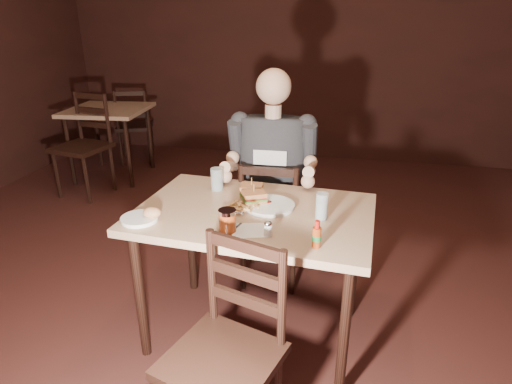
% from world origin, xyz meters
% --- Properties ---
extents(room_shell, '(7.00, 7.00, 7.00)m').
position_xyz_m(room_shell, '(0.00, 0.00, 1.40)').
color(room_shell, black).
rests_on(room_shell, ground).
extents(main_table, '(1.23, 0.86, 0.77)m').
position_xyz_m(main_table, '(0.11, 0.07, 0.69)').
color(main_table, tan).
rests_on(main_table, ground).
extents(bg_table, '(0.87, 0.87, 0.77)m').
position_xyz_m(bg_table, '(-2.00, 2.28, 0.68)').
color(bg_table, tan).
rests_on(bg_table, ground).
extents(chair_far, '(0.42, 0.45, 0.87)m').
position_xyz_m(chair_far, '(0.10, 0.64, 0.43)').
color(chair_far, black).
rests_on(chair_far, ground).
extents(chair_near, '(0.52, 0.55, 0.88)m').
position_xyz_m(chair_near, '(0.13, -0.62, 0.44)').
color(chair_near, black).
rests_on(chair_near, ground).
extents(bg_chair_far, '(0.55, 0.57, 0.90)m').
position_xyz_m(bg_chair_far, '(-2.00, 2.83, 0.45)').
color(bg_chair_far, black).
rests_on(bg_chair_far, ground).
extents(bg_chair_near, '(0.53, 0.57, 0.99)m').
position_xyz_m(bg_chair_near, '(-2.00, 1.73, 0.49)').
color(bg_chair_near, black).
rests_on(bg_chair_near, ground).
extents(diner, '(0.57, 0.45, 0.96)m').
position_xyz_m(diner, '(0.10, 0.59, 0.93)').
color(diner, '#2D2D32').
rests_on(diner, chair_far).
extents(dinner_plate, '(0.27, 0.27, 0.01)m').
position_xyz_m(dinner_plate, '(0.18, 0.11, 0.78)').
color(dinner_plate, white).
rests_on(dinner_plate, main_table).
extents(sandwich_left, '(0.12, 0.11, 0.10)m').
position_xyz_m(sandwich_left, '(0.06, 0.22, 0.83)').
color(sandwich_left, '#BB7A4A').
rests_on(sandwich_left, dinner_plate).
extents(sandwich_right, '(0.15, 0.14, 0.10)m').
position_xyz_m(sandwich_right, '(0.09, 0.13, 0.83)').
color(sandwich_right, '#BB7A4A').
rests_on(sandwich_right, dinner_plate).
extents(fries_pile, '(0.23, 0.17, 0.04)m').
position_xyz_m(fries_pile, '(0.05, 0.04, 0.80)').
color(fries_pile, tan).
rests_on(fries_pile, dinner_plate).
extents(ketchup_dollop, '(0.04, 0.04, 0.01)m').
position_xyz_m(ketchup_dollop, '(0.17, 0.14, 0.79)').
color(ketchup_dollop, maroon).
rests_on(ketchup_dollop, dinner_plate).
extents(glass_left, '(0.07, 0.07, 0.13)m').
position_xyz_m(glass_left, '(-0.15, 0.29, 0.83)').
color(glass_left, silver).
rests_on(glass_left, main_table).
extents(glass_right, '(0.06, 0.06, 0.13)m').
position_xyz_m(glass_right, '(0.45, 0.04, 0.84)').
color(glass_right, silver).
rests_on(glass_right, main_table).
extents(hot_sauce, '(0.04, 0.04, 0.12)m').
position_xyz_m(hot_sauce, '(0.45, -0.24, 0.83)').
color(hot_sauce, '#8F3410').
rests_on(hot_sauce, main_table).
extents(salt_shaker, '(0.04, 0.04, 0.07)m').
position_xyz_m(salt_shaker, '(0.23, -0.19, 0.80)').
color(salt_shaker, white).
rests_on(salt_shaker, main_table).
extents(syrup_dispenser, '(0.09, 0.09, 0.11)m').
position_xyz_m(syrup_dispenser, '(0.04, -0.18, 0.82)').
color(syrup_dispenser, '#8F3410').
rests_on(syrup_dispenser, main_table).
extents(napkin, '(0.19, 0.18, 0.00)m').
position_xyz_m(napkin, '(0.14, -0.16, 0.77)').
color(napkin, white).
rests_on(napkin, main_table).
extents(knife, '(0.08, 0.19, 0.00)m').
position_xyz_m(knife, '(0.06, -0.21, 0.78)').
color(knife, silver).
rests_on(knife, napkin).
extents(fork, '(0.04, 0.14, 0.00)m').
position_xyz_m(fork, '(0.07, -0.17, 0.78)').
color(fork, silver).
rests_on(fork, napkin).
extents(side_plate, '(0.19, 0.19, 0.01)m').
position_xyz_m(side_plate, '(-0.40, -0.17, 0.78)').
color(side_plate, white).
rests_on(side_plate, main_table).
extents(bread_roll, '(0.09, 0.08, 0.05)m').
position_xyz_m(bread_roll, '(-0.34, -0.15, 0.81)').
color(bread_roll, tan).
rests_on(bread_roll, side_plate).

